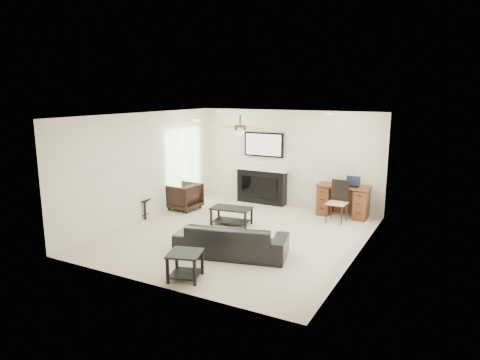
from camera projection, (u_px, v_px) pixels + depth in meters
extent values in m
plane|color=beige|center=(238.00, 234.00, 9.05)|extent=(5.50, 5.50, 0.00)
cube|color=white|center=(238.00, 115.00, 8.54)|extent=(5.00, 5.50, 0.04)
cube|color=silver|center=(288.00, 158.00, 11.17)|extent=(5.00, 0.04, 2.50)
cube|color=silver|center=(151.00, 208.00, 6.42)|extent=(5.00, 0.04, 2.50)
cube|color=silver|center=(144.00, 167.00, 9.95)|extent=(0.04, 5.50, 2.50)
cube|color=silver|center=(361.00, 189.00, 7.64)|extent=(0.04, 5.50, 2.50)
cube|color=silver|center=(359.00, 189.00, 7.75)|extent=(0.04, 5.10, 2.40)
cube|color=#93BC89|center=(184.00, 165.00, 11.31)|extent=(0.04, 1.80, 2.10)
cylinder|color=#382619|center=(240.00, 127.00, 8.68)|extent=(1.40, 1.40, 0.30)
imported|color=black|center=(232.00, 240.00, 7.85)|extent=(2.17, 1.26, 0.60)
imported|color=black|center=(184.00, 196.00, 10.90)|extent=(0.80, 0.78, 0.68)
cube|color=black|center=(231.00, 216.00, 9.67)|extent=(0.96, 0.61, 0.40)
cube|color=black|center=(185.00, 266.00, 6.86)|extent=(0.65, 0.65, 0.45)
cube|color=black|center=(140.00, 208.00, 10.27)|extent=(0.64, 0.64, 0.45)
cube|color=black|center=(262.00, 168.00, 11.40)|extent=(1.52, 0.34, 1.91)
cube|color=#441F11|center=(343.00, 201.00, 10.30)|extent=(1.22, 0.56, 0.76)
cube|color=black|center=(337.00, 202.00, 9.80)|extent=(0.44, 0.46, 0.97)
cube|color=black|center=(352.00, 182.00, 10.09)|extent=(0.33, 0.24, 0.23)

